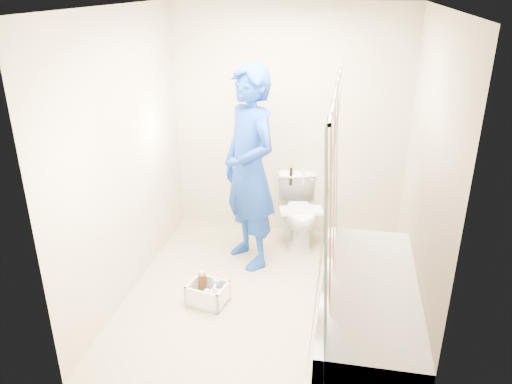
% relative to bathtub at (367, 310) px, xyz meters
% --- Properties ---
extents(floor, '(2.60, 2.60, 0.00)m').
position_rel_bathtub_xyz_m(floor, '(-0.85, 0.43, -0.27)').
color(floor, tan).
rests_on(floor, ground).
extents(ceiling, '(2.40, 2.60, 0.02)m').
position_rel_bathtub_xyz_m(ceiling, '(-0.85, 0.43, 2.13)').
color(ceiling, silver).
rests_on(ceiling, wall_back).
extents(wall_back, '(2.40, 0.02, 2.40)m').
position_rel_bathtub_xyz_m(wall_back, '(-0.85, 1.73, 0.93)').
color(wall_back, '#B6AF8C').
rests_on(wall_back, ground).
extents(wall_front, '(2.40, 0.02, 2.40)m').
position_rel_bathtub_xyz_m(wall_front, '(-0.85, -0.88, 0.93)').
color(wall_front, '#B6AF8C').
rests_on(wall_front, ground).
extents(wall_left, '(0.02, 2.60, 2.40)m').
position_rel_bathtub_xyz_m(wall_left, '(-2.05, 0.43, 0.93)').
color(wall_left, '#B6AF8C').
rests_on(wall_left, ground).
extents(wall_right, '(0.02, 2.60, 2.40)m').
position_rel_bathtub_xyz_m(wall_right, '(0.35, 0.43, 0.93)').
color(wall_right, '#B6AF8C').
rests_on(wall_right, ground).
extents(bathtub, '(0.70, 1.75, 0.50)m').
position_rel_bathtub_xyz_m(bathtub, '(0.00, 0.00, 0.00)').
color(bathtub, white).
rests_on(bathtub, ground).
extents(curtain_rod, '(0.02, 1.90, 0.02)m').
position_rel_bathtub_xyz_m(curtain_rod, '(-0.33, 0.00, 1.68)').
color(curtain_rod, silver).
rests_on(curtain_rod, wall_back).
extents(shower_curtain, '(0.06, 1.75, 1.80)m').
position_rel_bathtub_xyz_m(shower_curtain, '(-0.33, 0.00, 0.75)').
color(shower_curtain, white).
rests_on(shower_curtain, curtain_rod).
extents(toilet, '(0.55, 0.77, 0.70)m').
position_rel_bathtub_xyz_m(toilet, '(-0.68, 1.47, 0.08)').
color(toilet, white).
rests_on(toilet, ground).
extents(tank_lid, '(0.46, 0.29, 0.03)m').
position_rel_bathtub_xyz_m(tank_lid, '(-0.65, 1.36, 0.15)').
color(tank_lid, white).
rests_on(tank_lid, toilet).
extents(tank_internals, '(0.17, 0.07, 0.23)m').
position_rel_bathtub_xyz_m(tank_internals, '(-0.77, 1.64, 0.43)').
color(tank_internals, black).
rests_on(tank_internals, toilet).
extents(plumber, '(0.81, 0.83, 1.92)m').
position_rel_bathtub_xyz_m(plumber, '(-1.11, 1.00, 0.69)').
color(plumber, navy).
rests_on(plumber, ground).
extents(cleaning_caddy, '(0.36, 0.31, 0.24)m').
position_rel_bathtub_xyz_m(cleaning_caddy, '(-1.31, 0.22, -0.18)').
color(cleaning_caddy, silver).
rests_on(cleaning_caddy, ground).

